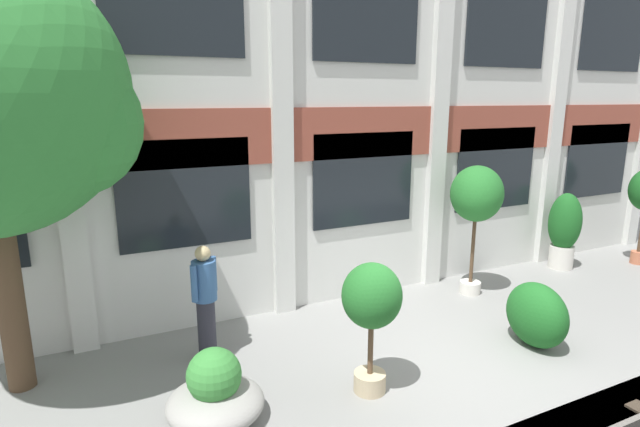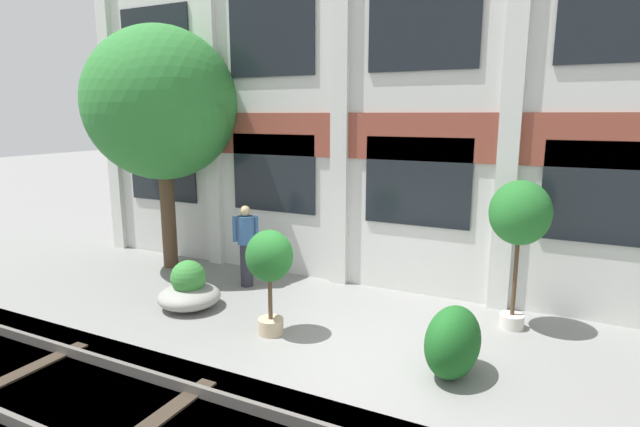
{
  "view_description": "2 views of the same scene",
  "coord_description": "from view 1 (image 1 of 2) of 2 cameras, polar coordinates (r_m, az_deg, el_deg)",
  "views": [
    {
      "loc": [
        -4.66,
        -5.07,
        3.71
      ],
      "look_at": [
        -1.34,
        1.77,
        1.94
      ],
      "focal_mm": 28.0,
      "sensor_mm": 36.0,
      "label": 1
    },
    {
      "loc": [
        2.56,
        -6.6,
        3.52
      ],
      "look_at": [
        -1.4,
        1.33,
        1.75
      ],
      "focal_mm": 28.0,
      "sensor_mm": 36.0,
      "label": 2
    }
  ],
  "objects": [
    {
      "name": "potted_plant_wide_bowl",
      "position": [
        6.31,
        -11.9,
        -19.58
      ],
      "size": [
        1.15,
        1.15,
        0.9
      ],
      "color": "gray",
      "rests_on": "ground"
    },
    {
      "name": "potted_plant_glazed_jar",
      "position": [
        12.2,
        26.14,
        -1.53
      ],
      "size": [
        0.68,
        0.68,
        1.69
      ],
      "color": "beige",
      "rests_on": "ground"
    },
    {
      "name": "ground_plane",
      "position": [
        7.82,
        15.26,
        -15.71
      ],
      "size": [
        80.0,
        80.0,
        0.0
      ],
      "primitive_type": "plane",
      "color": "gray"
    },
    {
      "name": "topiary_hedge",
      "position": [
        8.4,
        23.51,
        -10.57
      ],
      "size": [
        0.84,
        1.17,
        0.98
      ],
      "primitive_type": "ellipsoid",
      "rotation": [
        0.0,
        0.0,
        4.58
      ],
      "color": "#19561E",
      "rests_on": "ground"
    },
    {
      "name": "resident_by_doorway",
      "position": [
        7.38,
        -12.99,
        -9.5
      ],
      "size": [
        0.43,
        0.37,
        1.7
      ],
      "rotation": [
        0.0,
        0.0,
        -0.89
      ],
      "color": "#282833",
      "rests_on": "ground"
    },
    {
      "name": "potted_plant_low_pan",
      "position": [
        6.33,
        5.92,
        -10.18
      ],
      "size": [
        0.76,
        0.76,
        1.73
      ],
      "color": "tan",
      "rests_on": "ground"
    },
    {
      "name": "apartment_facade",
      "position": [
        9.28,
        4.45,
        15.7
      ],
      "size": [
        16.46,
        0.64,
        8.31
      ],
      "color": "silver",
      "rests_on": "ground"
    },
    {
      "name": "potted_plant_tall_urn",
      "position": [
        9.73,
        17.45,
        1.76
      ],
      "size": [
        0.97,
        0.97,
        2.49
      ],
      "color": "beige",
      "rests_on": "ground"
    }
  ]
}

